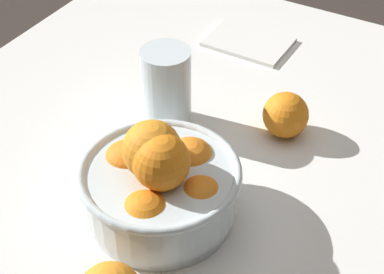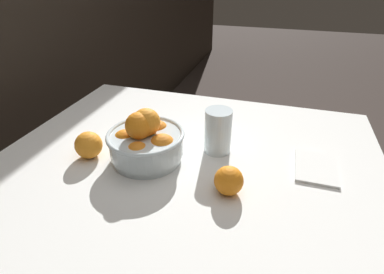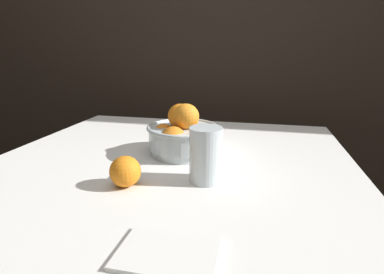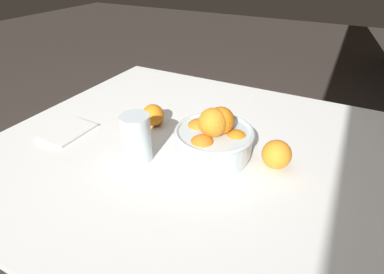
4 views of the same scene
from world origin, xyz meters
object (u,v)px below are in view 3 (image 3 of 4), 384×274
Objects in this scene: orange_loose_near_bowl at (185,127)px; orange_loose_front at (125,171)px; fruit_bowl at (183,135)px; juice_glass at (206,157)px.

orange_loose_near_bowl reaches higher than orange_loose_front.
orange_loose_near_bowl is 0.43m from orange_loose_front.
orange_loose_near_bowl is at bearing 101.79° from fruit_bowl.
orange_loose_near_bowl is at bearing 84.72° from orange_loose_front.
orange_loose_front is at bearing -106.32° from fruit_bowl.
fruit_bowl is 1.62× the size of juice_glass.
fruit_bowl reaches higher than juice_glass.
orange_loose_front is (-0.04, -0.43, -0.00)m from orange_loose_near_bowl.
orange_loose_front is (-0.18, -0.07, -0.03)m from juice_glass.
orange_loose_near_bowl is (-0.14, 0.36, -0.02)m from juice_glass.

